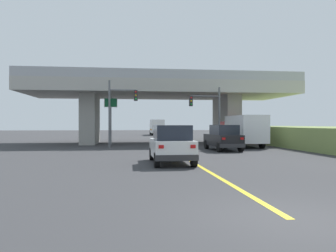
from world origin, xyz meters
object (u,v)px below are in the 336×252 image
at_px(box_truck, 243,130).
at_px(semi_truck_distant, 157,127).
at_px(suv_lead, 171,144).
at_px(traffic_signal_nearside, 209,110).
at_px(traffic_signal_farside, 118,106).
at_px(highway_sign, 111,110).
at_px(suv_crossing, 223,138).

bearing_deg(box_truck, semi_truck_distant, 98.52).
relative_size(suv_lead, semi_truck_distant, 0.59).
bearing_deg(traffic_signal_nearside, traffic_signal_farside, -173.74).
relative_size(box_truck, semi_truck_distant, 0.98).
bearing_deg(suv_lead, highway_sign, 103.58).
height_order(suv_crossing, semi_truck_distant, semi_truck_distant).
bearing_deg(traffic_signal_farside, box_truck, -0.65).
height_order(suv_lead, traffic_signal_farside, traffic_signal_farside).
height_order(box_truck, highway_sign, highway_sign).
bearing_deg(traffic_signal_farside, semi_truck_distant, 79.27).
bearing_deg(box_truck, suv_crossing, -127.00).
relative_size(suv_crossing, traffic_signal_nearside, 0.82).
relative_size(box_truck, highway_sign, 1.49).
bearing_deg(suv_lead, suv_crossing, 57.33).
distance_m(suv_lead, box_truck, 14.72).
relative_size(traffic_signal_nearside, semi_truck_distant, 0.75).
bearing_deg(traffic_signal_nearside, highway_sign, 160.87).
bearing_deg(suv_lead, traffic_signal_nearside, 67.92).
distance_m(suv_lead, suv_crossing, 9.63).
height_order(suv_crossing, traffic_signal_nearside, traffic_signal_nearside).
distance_m(traffic_signal_nearside, highway_sign, 9.89).
relative_size(traffic_signal_nearside, highway_sign, 1.14).
bearing_deg(box_truck, traffic_signal_farside, 179.35).
distance_m(box_truck, traffic_signal_farside, 11.56).
xyz_separation_m(box_truck, traffic_signal_farside, (-11.36, 0.13, 2.15)).
xyz_separation_m(highway_sign, semi_truck_distant, (7.22, 29.25, -1.92)).
bearing_deg(highway_sign, box_truck, -19.35).
bearing_deg(traffic_signal_farside, suv_lead, -75.88).
relative_size(suv_lead, traffic_signal_nearside, 0.78).
distance_m(suv_crossing, highway_sign, 12.66).
relative_size(box_truck, traffic_signal_farside, 1.22).
height_order(traffic_signal_farside, highway_sign, traffic_signal_farside).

